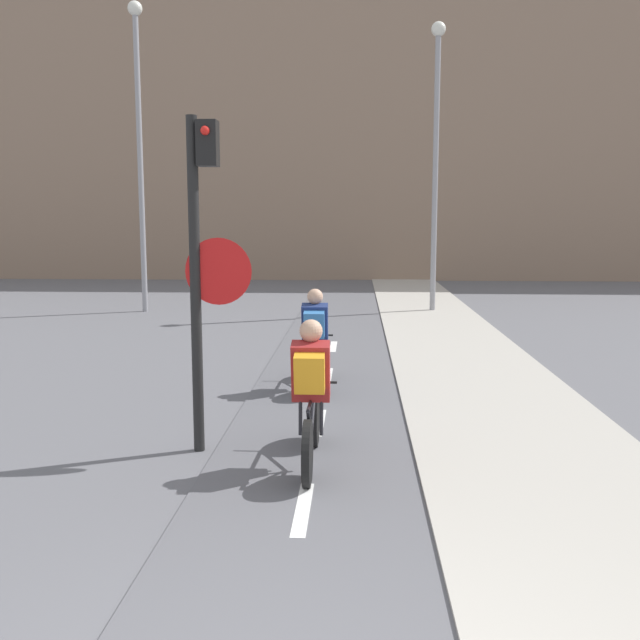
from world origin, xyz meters
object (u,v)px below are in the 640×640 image
object	(u,v)px
cyclist_far	(315,341)
traffic_light_pole	(203,249)
street_lamp_far	(139,129)
street_lamp_sidewalk	(436,139)
cyclist_near	(311,397)

from	to	relation	value
cyclist_far	traffic_light_pole	bearing A→B (deg)	-109.26
street_lamp_far	street_lamp_sidewalk	size ratio (longest dim) A/B	1.07
traffic_light_pole	street_lamp_far	bearing A→B (deg)	109.67
street_lamp_far	cyclist_near	world-z (taller)	street_lamp_far
traffic_light_pole	cyclist_far	size ratio (longest dim) A/B	2.00
traffic_light_pole	street_lamp_sidewalk	xyz separation A→B (m)	(3.49, 11.34, 2.27)
cyclist_far	street_lamp_far	bearing A→B (deg)	120.60
street_lamp_far	cyclist_far	distance (m)	10.41
traffic_light_pole	cyclist_far	world-z (taller)	traffic_light_pole
street_lamp_sidewalk	cyclist_far	size ratio (longest dim) A/B	4.24
cyclist_near	cyclist_far	distance (m)	3.19
street_lamp_far	cyclist_near	distance (m)	13.14
traffic_light_pole	street_lamp_sidewalk	bearing A→B (deg)	72.89
street_lamp_far	street_lamp_sidewalk	bearing A→B (deg)	2.31
street_lamp_sidewalk	cyclist_near	bearing A→B (deg)	-101.42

